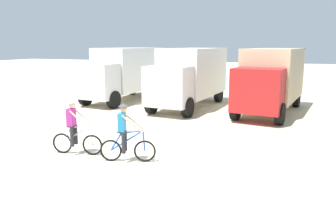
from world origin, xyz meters
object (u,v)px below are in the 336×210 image
box_truck_avon_van (190,74)px  box_truck_tan_camper (271,77)px  cyclist_cowboy_hat (125,135)px  box_truck_white_box (125,71)px  cyclist_orange_shirt (75,129)px

box_truck_avon_van → box_truck_tan_camper: (4.46, 0.01, 0.00)m
box_truck_avon_van → cyclist_cowboy_hat: (0.84, -9.45, -1.03)m
box_truck_tan_camper → cyclist_cowboy_hat: bearing=-110.9°
box_truck_white_box → box_truck_avon_van: same height
box_truck_white_box → cyclist_cowboy_hat: 11.63m
box_truck_white_box → box_truck_avon_van: 4.64m
box_truck_avon_van → cyclist_orange_shirt: 9.53m
cyclist_orange_shirt → cyclist_cowboy_hat: 1.87m
cyclist_cowboy_hat → box_truck_white_box: bearing=117.9°
cyclist_orange_shirt → cyclist_cowboy_hat: same height
box_truck_tan_camper → cyclist_cowboy_hat: 10.18m
box_truck_avon_van → box_truck_tan_camper: 4.46m
cyclist_cowboy_hat → box_truck_avon_van: bearing=95.1°
box_truck_white_box → cyclist_cowboy_hat: bearing=-62.1°
box_truck_white_box → box_truck_avon_van: (4.57, -0.78, 0.00)m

